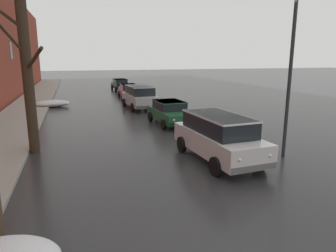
{
  "coord_description": "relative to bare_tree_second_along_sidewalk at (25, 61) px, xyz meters",
  "views": [
    {
      "loc": [
        -2.83,
        -2.45,
        4.0
      ],
      "look_at": [
        0.79,
        9.11,
        1.28
      ],
      "focal_mm": 32.54,
      "sensor_mm": 36.0,
      "label": 1
    }
  ],
  "objects": [
    {
      "name": "snow_bank_far_right_pile",
      "position": [
        9.13,
        5.74,
        -3.64
      ],
      "size": [
        2.03,
        1.18,
        0.49
      ],
      "color": "white",
      "rests_on": "ground"
    },
    {
      "name": "sedan_black_queued_behind_truck",
      "position": [
        7.47,
        24.2,
        -3.12
      ],
      "size": [
        2.04,
        4.29,
        1.42
      ],
      "color": "black",
      "rests_on": "ground"
    },
    {
      "name": "left_sidewalk_slab",
      "position": [
        -1.78,
        6.67,
        -3.81
      ],
      "size": [
        3.22,
        80.0,
        0.13
      ],
      "primitive_type": "cube",
      "color": "gray",
      "rests_on": "ground"
    },
    {
      "name": "sedan_red_parked_far_down_block",
      "position": [
        7.14,
        16.62,
        -3.12
      ],
      "size": [
        1.94,
        4.25,
        1.42
      ],
      "color": "red",
      "rests_on": "ground"
    },
    {
      "name": "snow_bank_near_corner_left",
      "position": [
        0.12,
        12.97,
        -3.59
      ],
      "size": [
        2.77,
        1.36,
        0.57
      ],
      "color": "white",
      "rests_on": "ground"
    },
    {
      "name": "suv_white_approaching_near_lane",
      "position": [
        7.15,
        -3.26,
        -2.88
      ],
      "size": [
        2.27,
        4.87,
        1.82
      ],
      "color": "silver",
      "rests_on": "ground"
    },
    {
      "name": "bare_tree_second_along_sidewalk",
      "position": [
        0.0,
        0.0,
        0.0
      ],
      "size": [
        2.55,
        2.82,
        7.83
      ],
      "color": "#382B1E",
      "rests_on": "ground"
    },
    {
      "name": "suv_silver_parked_kerbside_mid",
      "position": [
        6.86,
        10.07,
        -2.88
      ],
      "size": [
        2.31,
        4.75,
        1.82
      ],
      "color": "#B7B7BC",
      "rests_on": "ground"
    },
    {
      "name": "street_lamp_post",
      "position": [
        9.92,
        -3.72,
        -0.33
      ],
      "size": [
        0.44,
        0.24,
        6.37
      ],
      "color": "#28282D",
      "rests_on": "ground"
    },
    {
      "name": "sedan_green_parked_kerbside_close",
      "position": [
        7.4,
        3.74,
        -3.12
      ],
      "size": [
        2.15,
        4.23,
        1.42
      ],
      "color": "#1E5633",
      "rests_on": "ground"
    },
    {
      "name": "snow_bank_along_left_kerb",
      "position": [
        9.0,
        4.12,
        -3.51
      ],
      "size": [
        2.8,
        1.39,
        0.75
      ],
      "color": "white",
      "rests_on": "ground"
    }
  ]
}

